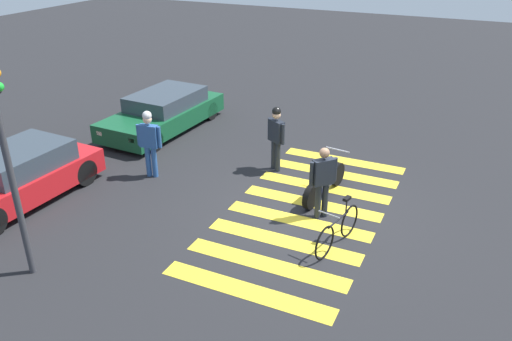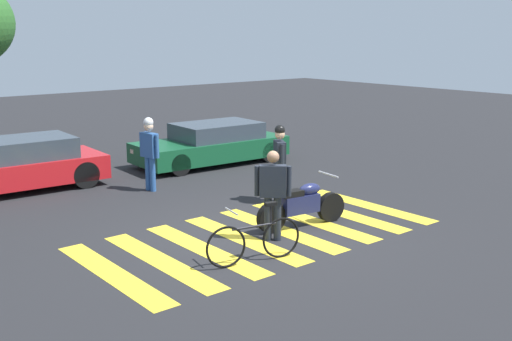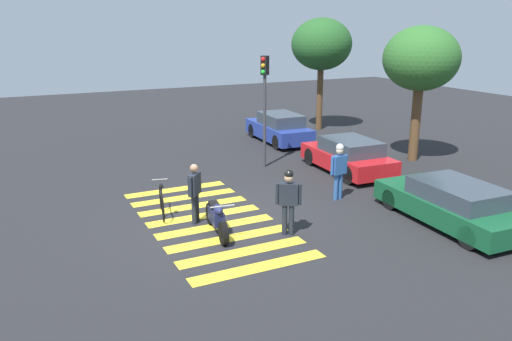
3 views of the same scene
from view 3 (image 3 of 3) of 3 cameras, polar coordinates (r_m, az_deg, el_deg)
name	(u,v)px [view 3 (image 3 of 3)]	position (r m, az deg, el deg)	size (l,w,h in m)	color
ground_plane	(210,221)	(14.50, -5.23, -5.68)	(60.00, 60.00, 0.00)	#232326
police_motorcycle	(217,218)	(13.49, -4.45, -5.32)	(2.05, 0.62, 1.02)	black
leaning_bicycle	(162,202)	(15.00, -10.54, -3.52)	(1.73, 0.52, 1.02)	black
officer_on_foot	(288,197)	(13.22, 3.66, -3.04)	(0.42, 0.60, 1.79)	#1E232D
officer_by_motorcycle	(195,190)	(14.10, -6.89, -2.15)	(0.53, 0.48, 1.71)	#1E232D
pedestrian_bystander	(339,167)	(16.06, 9.30, 0.35)	(0.27, 0.67, 1.82)	#2D5999
crosswalk_stripes	(210,221)	(14.50, -5.23, -5.66)	(6.75, 3.38, 0.01)	yellow
car_blue_hatchback	(279,128)	(23.84, 2.63, 4.76)	(4.14, 1.88, 1.37)	black
car_red_convertible	(348,156)	(19.25, 10.32, 1.62)	(4.08, 1.99, 1.28)	black
car_green_compact	(452,204)	(15.10, 21.18, -3.48)	(4.60, 2.07, 1.20)	black
traffic_light_pole	(265,94)	(19.22, 0.96, 8.62)	(0.33, 0.36, 4.24)	#38383D
street_tree_near	(322,45)	(26.57, 7.37, 13.82)	(3.05, 3.05, 5.66)	brown
street_tree_mid	(421,60)	(21.09, 18.04, 11.73)	(2.94, 2.94, 5.32)	brown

